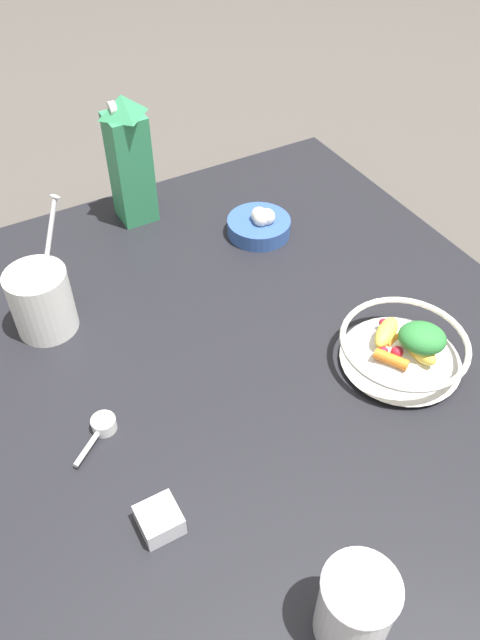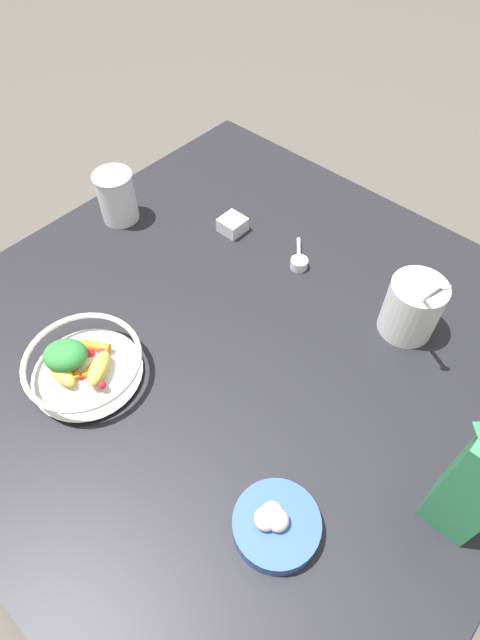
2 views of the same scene
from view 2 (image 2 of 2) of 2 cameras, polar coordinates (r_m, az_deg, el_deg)
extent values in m
plane|color=#4C4742|center=(0.98, 0.11, -3.36)|extent=(6.00, 6.00, 0.00)
cube|color=black|center=(0.97, 0.11, -2.73)|extent=(1.10, 1.10, 0.04)
cylinder|color=silver|center=(0.94, -16.96, -5.93)|extent=(0.11, 0.11, 0.01)
cone|color=silver|center=(0.92, -17.32, -5.07)|extent=(0.20, 0.20, 0.04)
torus|color=silver|center=(0.90, -17.63, -4.36)|extent=(0.21, 0.21, 0.01)
ellipsoid|color=#EFD64C|center=(0.89, -15.82, -5.34)|extent=(0.06, 0.08, 0.03)
ellipsoid|color=#EFD64C|center=(0.90, -19.63, -5.89)|extent=(0.06, 0.03, 0.03)
ellipsoid|color=#EFD64C|center=(0.92, -19.09, -3.91)|extent=(0.06, 0.03, 0.03)
cylinder|color=orange|center=(0.92, -16.22, -2.89)|extent=(0.06, 0.04, 0.02)
cylinder|color=orange|center=(0.90, -16.68, -5.33)|extent=(0.02, 0.04, 0.01)
cylinder|color=orange|center=(0.91, -18.58, -5.26)|extent=(0.05, 0.03, 0.02)
sphere|color=red|center=(0.91, -15.49, -3.60)|extent=(0.02, 0.02, 0.02)
sphere|color=red|center=(0.88, -15.53, -7.16)|extent=(0.01, 0.01, 0.01)
sphere|color=red|center=(0.89, -16.16, -5.81)|extent=(0.02, 0.02, 0.02)
sphere|color=red|center=(0.90, -17.62, -6.24)|extent=(0.01, 0.01, 0.01)
sphere|color=red|center=(0.92, -16.83, -3.76)|extent=(0.02, 0.02, 0.02)
ellipsoid|color=#2D7F38|center=(0.90, -19.35, -3.80)|extent=(0.10, 0.10, 0.04)
cube|color=#338C59|center=(0.76, 25.40, -16.60)|extent=(0.07, 0.07, 0.23)
cylinder|color=white|center=(0.97, 19.06, 1.32)|extent=(0.10, 0.10, 0.12)
cylinder|color=white|center=(0.94, 19.82, 3.21)|extent=(0.10, 0.10, 0.02)
cylinder|color=silver|center=(0.89, 20.62, 2.47)|extent=(0.06, 0.08, 0.15)
ellipsoid|color=silver|center=(0.81, 22.38, 3.57)|extent=(0.02, 0.02, 0.01)
cylinder|color=white|center=(1.19, -13.90, 13.53)|extent=(0.08, 0.08, 0.12)
torus|color=white|center=(1.15, -14.45, 15.71)|extent=(0.09, 0.09, 0.01)
cube|color=silver|center=(1.14, -0.85, 10.83)|extent=(0.05, 0.05, 0.03)
cube|color=brown|center=(1.15, -0.85, 10.64)|extent=(0.05, 0.05, 0.02)
cylinder|color=white|center=(1.07, 6.76, 6.43)|extent=(0.04, 0.04, 0.02)
cylinder|color=white|center=(1.11, 6.73, 8.18)|extent=(0.04, 0.05, 0.01)
cylinder|color=#3356A3|center=(0.78, 4.17, -22.37)|extent=(0.13, 0.13, 0.03)
sphere|color=silver|center=(0.75, 2.95, -21.73)|extent=(0.03, 0.03, 0.03)
sphere|color=silver|center=(0.76, 4.32, -21.85)|extent=(0.03, 0.03, 0.03)
sphere|color=silver|center=(0.76, 3.66, -21.11)|extent=(0.03, 0.03, 0.03)
camera|label=1|loc=(1.23, -18.04, 50.52)|focal=35.00mm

